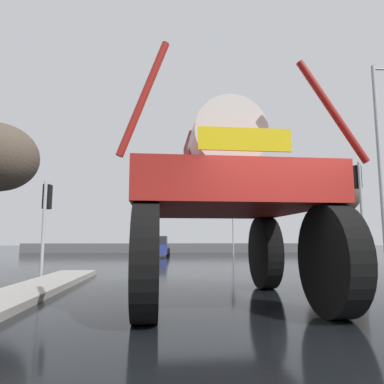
{
  "coord_description": "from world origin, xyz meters",
  "views": [
    {
      "loc": [
        -1.84,
        -4.21,
        1.22
      ],
      "look_at": [
        -1.05,
        5.97,
        2.59
      ],
      "focal_mm": 33.51,
      "sensor_mm": 36.0,
      "label": 1
    }
  ],
  "objects_px": {
    "oversize_sprayer": "(220,201)",
    "streetlight_near_right": "(383,152)",
    "traffic_signal_near_right": "(358,192)",
    "traffic_signal_near_left": "(46,207)",
    "bare_tree_right": "(331,193)",
    "sedan_ahead": "(157,247)",
    "traffic_signal_far_left": "(233,218)"
  },
  "relations": [
    {
      "from": "sedan_ahead",
      "to": "bare_tree_right",
      "type": "distance_m",
      "value": 13.58
    },
    {
      "from": "traffic_signal_near_right",
      "to": "sedan_ahead",
      "type": "bearing_deg",
      "value": 115.9
    },
    {
      "from": "sedan_ahead",
      "to": "streetlight_near_right",
      "type": "height_order",
      "value": "streetlight_near_right"
    },
    {
      "from": "traffic_signal_near_left",
      "to": "streetlight_near_right",
      "type": "bearing_deg",
      "value": 10.5
    },
    {
      "from": "sedan_ahead",
      "to": "bare_tree_right",
      "type": "height_order",
      "value": "bare_tree_right"
    },
    {
      "from": "bare_tree_right",
      "to": "traffic_signal_near_right",
      "type": "bearing_deg",
      "value": -111.65
    },
    {
      "from": "oversize_sprayer",
      "to": "streetlight_near_right",
      "type": "relative_size",
      "value": 0.58
    },
    {
      "from": "traffic_signal_near_right",
      "to": "bare_tree_right",
      "type": "xyz_separation_m",
      "value": [
        4.86,
        12.24,
        1.62
      ]
    },
    {
      "from": "oversize_sprayer",
      "to": "traffic_signal_far_left",
      "type": "distance_m",
      "value": 22.42
    },
    {
      "from": "oversize_sprayer",
      "to": "streetlight_near_right",
      "type": "height_order",
      "value": "streetlight_near_right"
    },
    {
      "from": "oversize_sprayer",
      "to": "traffic_signal_far_left",
      "type": "height_order",
      "value": "oversize_sprayer"
    },
    {
      "from": "oversize_sprayer",
      "to": "bare_tree_right",
      "type": "distance_m",
      "value": 20.74
    },
    {
      "from": "sedan_ahead",
      "to": "traffic_signal_near_right",
      "type": "distance_m",
      "value": 17.69
    },
    {
      "from": "traffic_signal_near_right",
      "to": "traffic_signal_far_left",
      "type": "xyz_separation_m",
      "value": [
        -1.51,
        16.69,
        0.03
      ]
    },
    {
      "from": "streetlight_near_right",
      "to": "traffic_signal_near_right",
      "type": "bearing_deg",
      "value": -136.53
    },
    {
      "from": "traffic_signal_near_left",
      "to": "streetlight_near_right",
      "type": "xyz_separation_m",
      "value": [
        13.91,
        2.58,
        2.83
      ]
    },
    {
      "from": "sedan_ahead",
      "to": "bare_tree_right",
      "type": "bearing_deg",
      "value": -103.12
    },
    {
      "from": "traffic_signal_near_left",
      "to": "oversize_sprayer",
      "type": "bearing_deg",
      "value": -45.4
    },
    {
      "from": "traffic_signal_near_right",
      "to": "traffic_signal_near_left",
      "type": "bearing_deg",
      "value": 179.93
    },
    {
      "from": "streetlight_near_right",
      "to": "oversize_sprayer",
      "type": "bearing_deg",
      "value": -137.96
    },
    {
      "from": "oversize_sprayer",
      "to": "traffic_signal_near_left",
      "type": "height_order",
      "value": "oversize_sprayer"
    },
    {
      "from": "streetlight_near_right",
      "to": "bare_tree_right",
      "type": "distance_m",
      "value": 9.9
    },
    {
      "from": "streetlight_near_right",
      "to": "bare_tree_right",
      "type": "relative_size",
      "value": 1.47
    },
    {
      "from": "sedan_ahead",
      "to": "traffic_signal_near_right",
      "type": "relative_size",
      "value": 1.03
    },
    {
      "from": "traffic_signal_far_left",
      "to": "bare_tree_right",
      "type": "height_order",
      "value": "bare_tree_right"
    },
    {
      "from": "oversize_sprayer",
      "to": "bare_tree_right",
      "type": "height_order",
      "value": "bare_tree_right"
    },
    {
      "from": "bare_tree_right",
      "to": "traffic_signal_far_left",
      "type": "bearing_deg",
      "value": 145.04
    },
    {
      "from": "sedan_ahead",
      "to": "traffic_signal_near_left",
      "type": "bearing_deg",
      "value": 170.1
    },
    {
      "from": "traffic_signal_near_left",
      "to": "traffic_signal_far_left",
      "type": "distance_m",
      "value": 19.29
    },
    {
      "from": "traffic_signal_near_left",
      "to": "traffic_signal_far_left",
      "type": "bearing_deg",
      "value": 59.9
    },
    {
      "from": "traffic_signal_far_left",
      "to": "traffic_signal_near_right",
      "type": "bearing_deg",
      "value": -84.84
    },
    {
      "from": "traffic_signal_near_left",
      "to": "bare_tree_right",
      "type": "distance_m",
      "value": 20.29
    }
  ]
}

